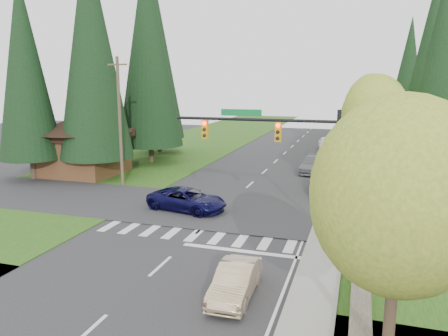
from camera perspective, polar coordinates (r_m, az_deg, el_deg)
The scene contains 34 objects.
ground at distance 21.14m, azimuth -7.11°, elevation -11.54°, with size 120.00×120.00×0.00m, color #28282B.
grass_east at distance 38.83m, azimuth 24.09°, elevation -1.83°, with size 14.00×110.00×0.06m, color #184D14.
grass_west at distance 44.01m, azimuth -11.75°, elevation 0.37°, with size 14.00×110.00×0.06m, color #184D14.
cross_street at distance 28.17m, azimuth -0.33°, elevation -5.58°, with size 120.00×8.00×0.10m, color #28282B.
sidewalk_east at distance 40.51m, azimuth 15.20°, elevation -0.67°, with size 1.80×80.00×0.13m, color gray.
curb_east at distance 40.55m, azimuth 14.00°, elevation -0.60°, with size 0.20×80.00×0.13m, color gray.
stone_wall_south at distance 16.62m, azimuth 17.37°, elevation -17.33°, with size 0.70×14.00×0.70m, color #4C4438.
stone_wall_north at distance 48.31m, azimuth 17.65°, elevation 1.42°, with size 0.70×40.00×0.70m, color #4C4438.
traffic_signal at distance 22.73m, azimuth 7.48°, elevation 3.13°, with size 8.70×0.37×6.80m.
brown_building at distance 40.41m, azimuth -17.86°, elevation 3.58°, with size 8.40×8.40×5.40m.
utility_pole at distance 34.70m, azimuth -13.44°, elevation 5.96°, with size 1.60×0.24×10.00m.
decid_tree_0 at distance 31.79m, azimuth 19.23°, elevation 6.01°, with size 4.80×4.80×8.37m.
decid_tree_1 at distance 38.76m, azimuth 19.14°, elevation 7.15°, with size 5.20×5.20×8.80m.
decid_tree_2 at distance 45.73m, azimuth 18.70°, elevation 7.87°, with size 5.00×5.00×8.82m.
decid_tree_3 at distance 52.74m, azimuth 18.67°, elevation 7.96°, with size 5.00×5.00×8.55m.
decid_tree_4 at distance 59.71m, azimuth 18.69°, elevation 8.66°, with size 5.40×5.40×9.18m.
decid_tree_5 at distance 66.73m, azimuth 18.39°, elevation 8.44°, with size 4.80×4.80×8.30m.
decid_tree_6 at distance 73.71m, azimuth 18.43°, elevation 8.91°, with size 5.20×5.20×8.86m.
decid_tree_south at distance 12.07m, azimuth 21.96°, elevation -3.45°, with size 4.60×4.60×7.92m.
conifer_w_a at distance 38.23m, azimuth -16.92°, elevation 14.74°, with size 6.12×6.12×19.80m.
conifer_w_b at distance 43.16m, azimuth -17.18°, elevation 12.94°, with size 5.44×5.44×17.80m.
conifer_w_c at distance 44.65m, azimuth -9.89°, elevation 15.12°, with size 6.46×6.46×20.80m.
conifer_w_d at distance 39.63m, azimuth -24.58°, elevation 11.90°, with size 5.10×5.10×16.80m.
conifer_w_e at distance 50.85m, azimuth -8.74°, elevation 13.53°, with size 5.78×5.78×18.80m.
conifer_e_a at distance 38.14m, azimuth 26.81°, elevation 12.53°, with size 5.44×5.44×17.80m.
conifer_e_b at distance 52.17m, azimuth 25.59°, elevation 13.08°, with size 6.12×6.12×19.80m.
conifer_e_c at distance 65.93m, azimuth 22.95°, elevation 11.37°, with size 5.10×5.10×16.80m.
sedan_champagne at distance 17.28m, azimuth 1.50°, elevation -14.54°, with size 1.36×3.90×1.28m, color #D7B88F.
suv_navy at distance 28.09m, azimuth -4.84°, elevation -4.14°, with size 2.39×5.19×1.44m, color #0C0B37.
parked_car_a at distance 33.24m, azimuth 12.45°, elevation -2.06°, with size 1.55×3.86×1.32m, color #A8A8AD.
parked_car_b at distance 40.56m, azimuth 11.44°, elevation 0.47°, with size 2.04×5.02×1.46m, color slate.
parked_car_c at distance 47.32m, azimuth 14.05°, elevation 1.94°, with size 1.64×4.71×1.55m, color #AFB0B4.
parked_car_d at distance 54.31m, azimuth 13.22°, elevation 3.16°, with size 1.86×4.61×1.57m, color white.
parked_car_e at distance 67.91m, azimuth 15.18°, elevation 4.61°, with size 2.13×5.24×1.52m, color silver.
Camera 1 is at (8.25, -17.67, 8.16)m, focal length 35.00 mm.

